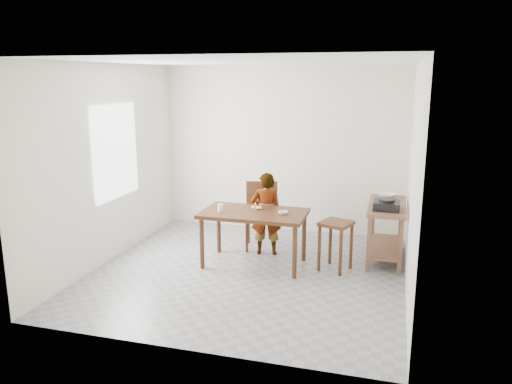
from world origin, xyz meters
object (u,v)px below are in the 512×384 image
(prep_counter, at_px, (386,232))
(dining_chair, at_px, (261,216))
(stool, at_px, (335,246))
(child, at_px, (266,214))
(dining_table, at_px, (254,238))

(prep_counter, relative_size, dining_chair, 1.23)
(dining_chair, bearing_deg, prep_counter, -12.26)
(prep_counter, xyz_separation_m, stool, (-0.63, -0.60, -0.07))
(prep_counter, height_order, child, child)
(dining_table, distance_m, dining_chair, 0.71)
(dining_table, xyz_separation_m, dining_chair, (-0.09, 0.69, 0.11))
(stool, bearing_deg, child, 161.18)
(child, bearing_deg, dining_table, 70.07)
(dining_chair, bearing_deg, child, -71.92)
(prep_counter, height_order, dining_chair, dining_chair)
(dining_table, height_order, stool, dining_table)
(dining_table, bearing_deg, stool, 5.46)
(child, height_order, dining_chair, child)
(stool, bearing_deg, dining_chair, 153.50)
(dining_table, bearing_deg, child, 83.62)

